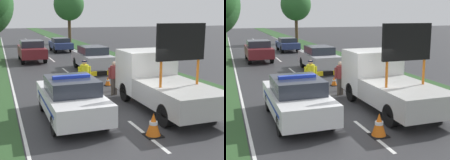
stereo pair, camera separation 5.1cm
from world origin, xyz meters
TOP-DOWN VIEW (x-y plane):
  - ground_plane at (0.00, 0.00)m, footprint 160.00×160.00m
  - lane_markings at (0.00, 14.29)m, footprint 7.18×59.44m
  - grass_verge_right at (5.14, 20.00)m, footprint 3.01×120.00m
  - police_car at (-1.82, 0.36)m, footprint 1.83×4.49m
  - work_truck at (1.82, 0.67)m, footprint 2.10×5.35m
  - road_barrier at (0.24, 3.95)m, footprint 3.07×0.08m
  - police_officer at (-0.53, 3.31)m, footprint 0.59×0.38m
  - pedestrian_civilian at (0.79, 3.06)m, footprint 0.56×0.35m
  - traffic_cone_near_police at (2.00, 3.84)m, footprint 0.40×0.40m
  - traffic_cone_centre_front at (1.14, 4.95)m, footprint 0.34×0.34m
  - traffic_cone_near_truck at (2.66, 4.21)m, footprint 0.47×0.47m
  - traffic_cone_behind_barrier at (0.16, -2.02)m, footprint 0.53×0.53m
  - queued_car_sedan_silver at (1.72, 9.67)m, footprint 1.77×4.52m
  - queued_car_wagon_maroon at (-1.60, 15.28)m, footprint 1.88×4.58m
  - queued_car_hatch_blue at (1.85, 21.32)m, footprint 1.79×4.07m
  - roadside_tree_mid_right at (4.77, 30.23)m, footprint 3.85×3.85m

SIDE VIEW (x-z plane):
  - ground_plane at x=0.00m, z-range 0.00..0.00m
  - lane_markings at x=0.00m, z-range 0.00..0.01m
  - grass_verge_right at x=5.14m, z-range 0.00..0.03m
  - traffic_cone_centre_front at x=1.14m, z-range 0.00..0.48m
  - traffic_cone_near_police at x=2.00m, z-range 0.00..0.56m
  - traffic_cone_near_truck at x=2.66m, z-range 0.00..0.65m
  - traffic_cone_behind_barrier at x=0.16m, z-range 0.00..0.72m
  - queued_car_hatch_blue at x=1.85m, z-range 0.05..1.41m
  - police_car at x=-1.82m, z-range -0.03..1.57m
  - road_barrier at x=0.24m, z-range 0.32..1.30m
  - queued_car_sedan_silver at x=1.72m, z-range 0.03..1.64m
  - queued_car_wagon_maroon at x=-1.60m, z-range 0.04..1.70m
  - pedestrian_civilian at x=0.79m, z-range 0.13..1.69m
  - police_officer at x=-0.53m, z-range 0.16..1.80m
  - work_truck at x=1.82m, z-range -0.62..2.72m
  - roadside_tree_mid_right at x=4.77m, z-range 1.41..8.33m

